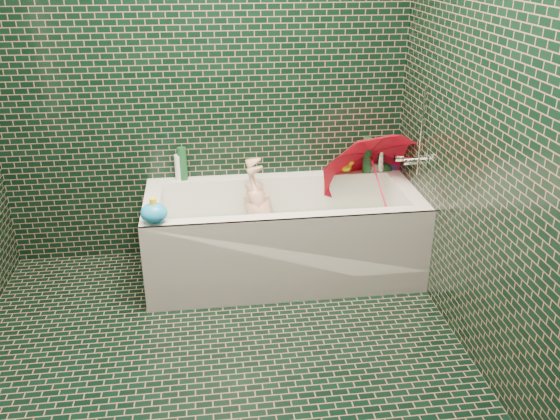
{
  "coord_description": "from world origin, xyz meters",
  "views": [
    {
      "loc": [
        -0.01,
        -2.33,
        1.98
      ],
      "look_at": [
        0.41,
        0.82,
        0.53
      ],
      "focal_mm": 38.0,
      "sensor_mm": 36.0,
      "label": 1
    }
  ],
  "objects": [
    {
      "name": "child",
      "position": [
        0.34,
        1.07,
        0.31
      ],
      "size": [
        0.92,
        0.41,
        0.35
      ],
      "primitive_type": "imported",
      "rotation": [
        -1.4,
        0.0,
        -1.67
      ],
      "color": "#D9A388",
      "rests_on": "bathtub"
    },
    {
      "name": "wall_back",
      "position": [
        0.0,
        1.4,
        1.25
      ],
      "size": [
        2.8,
        0.0,
        2.8
      ],
      "primitive_type": "plane",
      "rotation": [
        1.57,
        0.0,
        0.0
      ],
      "color": "black",
      "rests_on": "floor"
    },
    {
      "name": "bath_mat",
      "position": [
        0.45,
        1.02,
        0.16
      ],
      "size": [
        1.35,
        0.47,
        0.01
      ],
      "primitive_type": "cube",
      "color": "#4CD22A",
      "rests_on": "bathtub"
    },
    {
      "name": "soap_bottle_a",
      "position": [
        1.13,
        1.33,
        0.55
      ],
      "size": [
        0.11,
        0.11,
        0.26
      ],
      "primitive_type": "imported",
      "rotation": [
        0.0,
        0.0,
        0.12
      ],
      "color": "white",
      "rests_on": "bathtub"
    },
    {
      "name": "wall_right",
      "position": [
        1.3,
        0.0,
        1.25
      ],
      "size": [
        0.0,
        2.8,
        2.8
      ],
      "primitive_type": "plane",
      "rotation": [
        1.57,
        0.0,
        -1.57
      ],
      "color": "black",
      "rests_on": "floor"
    },
    {
      "name": "soap_bottle_b",
      "position": [
        1.25,
        1.34,
        0.55
      ],
      "size": [
        0.1,
        0.1,
        0.19
      ],
      "primitive_type": "imported",
      "rotation": [
        0.0,
        0.0,
        -0.13
      ],
      "color": "#4C1F77",
      "rests_on": "bathtub"
    },
    {
      "name": "bath_toy",
      "position": [
        -0.31,
        0.7,
        0.61
      ],
      "size": [
        0.15,
        0.12,
        0.15
      ],
      "rotation": [
        0.0,
        0.0,
        -0.02
      ],
      "color": "#1995E8",
      "rests_on": "bathtub"
    },
    {
      "name": "bottle_right_pump",
      "position": [
        1.16,
        1.34,
        0.63
      ],
      "size": [
        0.06,
        0.06,
        0.16
      ],
      "primitive_type": "cylinder",
      "rotation": [
        0.0,
        0.0,
        -0.23
      ],
      "color": "silver",
      "rests_on": "bathtub"
    },
    {
      "name": "bottle_left_short",
      "position": [
        -0.19,
        1.36,
        0.64
      ],
      "size": [
        0.05,
        0.05,
        0.17
      ],
      "primitive_type": "cylinder",
      "rotation": [
        0.0,
        0.0,
        -0.06
      ],
      "color": "white",
      "rests_on": "bathtub"
    },
    {
      "name": "umbrella",
      "position": [
        1.09,
        1.09,
        0.54
      ],
      "size": [
        0.82,
        0.95,
        0.99
      ],
      "primitive_type": "imported",
      "rotation": [
        0.55,
        -0.16,
        -0.05
      ],
      "color": "red",
      "rests_on": "bathtub"
    },
    {
      "name": "water",
      "position": [
        0.45,
        1.02,
        0.3
      ],
      "size": [
        1.48,
        0.53,
        0.0
      ],
      "primitive_type": "cube",
      "color": "silver",
      "rests_on": "bathtub"
    },
    {
      "name": "bottle_right_tall",
      "position": [
        1.06,
        1.33,
        0.67
      ],
      "size": [
        0.07,
        0.07,
        0.24
      ],
      "primitive_type": "cylinder",
      "rotation": [
        0.0,
        0.0,
        0.37
      ],
      "color": "#144925",
      "rests_on": "bathtub"
    },
    {
      "name": "bottle_left_tall",
      "position": [
        -0.16,
        1.36,
        0.66
      ],
      "size": [
        0.07,
        0.07,
        0.22
      ],
      "primitive_type": "cylinder",
      "rotation": [
        0.0,
        0.0,
        0.14
      ],
      "color": "#144925",
      "rests_on": "bathtub"
    },
    {
      "name": "faucet",
      "position": [
        1.26,
        1.02,
        0.77
      ],
      "size": [
        0.18,
        0.19,
        0.55
      ],
      "color": "silver",
      "rests_on": "wall_right"
    },
    {
      "name": "soap_bottle_c",
      "position": [
        1.21,
        1.32,
        0.55
      ],
      "size": [
        0.12,
        0.12,
        0.15
      ],
      "primitive_type": "imported",
      "rotation": [
        0.0,
        0.0,
        -0.03
      ],
      "color": "#144925",
      "rests_on": "bathtub"
    },
    {
      "name": "floor",
      "position": [
        0.0,
        0.0,
        0.0
      ],
      "size": [
        2.8,
        2.8,
        0.0
      ],
      "primitive_type": "plane",
      "color": "black",
      "rests_on": "ground"
    },
    {
      "name": "bathtub",
      "position": [
        0.45,
        1.01,
        0.21
      ],
      "size": [
        1.7,
        0.75,
        0.55
      ],
      "color": "white",
      "rests_on": "floor"
    },
    {
      "name": "wall_front",
      "position": [
        0.0,
        -1.4,
        1.25
      ],
      "size": [
        2.8,
        0.0,
        2.8
      ],
      "primitive_type": "plane",
      "rotation": [
        -1.57,
        0.0,
        0.0
      ],
      "color": "black",
      "rests_on": "floor"
    },
    {
      "name": "rubber_duck",
      "position": [
        0.93,
        1.35,
        0.59
      ],
      "size": [
        0.11,
        0.09,
        0.09
      ],
      "rotation": [
        0.0,
        0.0,
        -0.27
      ],
      "color": "yellow",
      "rests_on": "bathtub"
    }
  ]
}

